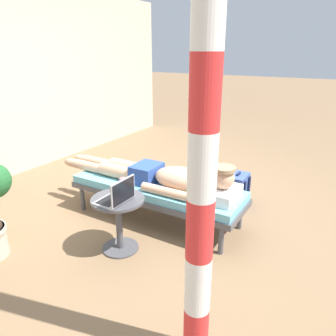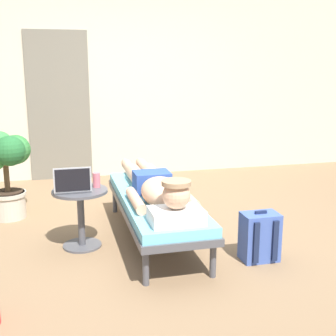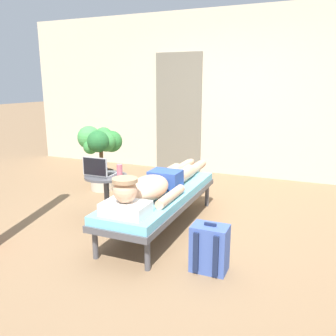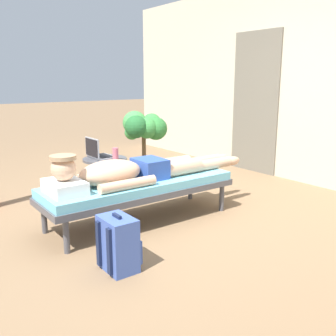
% 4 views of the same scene
% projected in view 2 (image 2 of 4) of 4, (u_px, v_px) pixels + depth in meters
% --- Properties ---
extents(ground_plane, '(40.00, 40.00, 0.00)m').
position_uv_depth(ground_plane, '(163.00, 233.00, 4.23)').
color(ground_plane, '#846647').
extents(house_wall_back, '(7.60, 0.20, 2.70)m').
position_uv_depth(house_wall_back, '(114.00, 81.00, 6.30)').
color(house_wall_back, beige).
rests_on(house_wall_back, ground).
extents(house_door_panel, '(0.84, 0.03, 2.04)m').
position_uv_depth(house_door_panel, '(59.00, 107.00, 6.08)').
color(house_door_panel, '#6D6759').
rests_on(house_door_panel, ground).
extents(lounge_chair, '(0.62, 1.92, 0.42)m').
position_uv_depth(lounge_chair, '(155.00, 203.00, 4.04)').
color(lounge_chair, '#4C4C51').
rests_on(lounge_chair, ground).
extents(person_reclining, '(0.53, 2.17, 0.33)m').
position_uv_depth(person_reclining, '(157.00, 187.00, 3.93)').
color(person_reclining, white).
rests_on(person_reclining, lounge_chair).
extents(side_table, '(0.48, 0.48, 0.52)m').
position_uv_depth(side_table, '(81.00, 208.00, 3.86)').
color(side_table, '#4C4C51').
rests_on(side_table, ground).
extents(laptop, '(0.31, 0.24, 0.23)m').
position_uv_depth(laptop, '(73.00, 185.00, 3.74)').
color(laptop, '#A5A8AD').
rests_on(laptop, side_table).
extents(drink_glass, '(0.06, 0.06, 0.13)m').
position_uv_depth(drink_glass, '(96.00, 180.00, 3.89)').
color(drink_glass, '#D86672').
rests_on(drink_glass, side_table).
extents(backpack, '(0.30, 0.26, 0.42)m').
position_uv_depth(backpack, '(259.00, 237.00, 3.63)').
color(backpack, '#3F59A5').
rests_on(backpack, ground).
extents(potted_plant, '(0.59, 0.62, 0.94)m').
position_uv_depth(potted_plant, '(5.00, 161.00, 4.54)').
color(potted_plant, '#BFB29E').
rests_on(potted_plant, ground).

